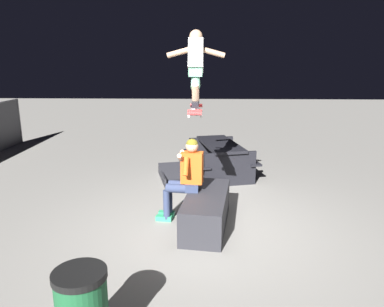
{
  "coord_description": "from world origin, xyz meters",
  "views": [
    {
      "loc": [
        -5.18,
        0.07,
        2.52
      ],
      "look_at": [
        0.29,
        0.26,
        1.13
      ],
      "focal_mm": 33.9,
      "sensor_mm": 36.0,
      "label": 1
    }
  ],
  "objects": [
    {
      "name": "skateboard",
      "position": [
        0.36,
        0.21,
        1.79
      ],
      "size": [
        1.02,
        0.21,
        0.14
      ],
      "color": "#B72D2D"
    },
    {
      "name": "ground_plane",
      "position": [
        0.0,
        0.0,
        0.0
      ],
      "size": [
        40.0,
        40.0,
        0.0
      ],
      "primitive_type": "plane",
      "color": "gray"
    },
    {
      "name": "ledge_box_main",
      "position": [
        0.09,
        0.03,
        0.26
      ],
      "size": [
        1.67,
        0.81,
        0.53
      ],
      "primitive_type": "cube",
      "rotation": [
        0.0,
        0.0,
        -0.13
      ],
      "color": "#28282D",
      "rests_on": "ground"
    },
    {
      "name": "skater_airborne",
      "position": [
        0.42,
        0.21,
        2.48
      ],
      "size": [
        0.62,
        0.89,
        1.12
      ],
      "color": "black"
    },
    {
      "name": "picnic_table_back",
      "position": [
        2.75,
        -0.29,
        0.5
      ],
      "size": [
        1.97,
        1.71,
        0.75
      ],
      "color": "black",
      "rests_on": "ground"
    },
    {
      "name": "kicker_ramp",
      "position": [
        2.42,
        0.52,
        0.05
      ],
      "size": [
        1.38,
        1.25,
        0.32
      ],
      "color": "#28282D",
      "rests_on": "ground"
    },
    {
      "name": "person_sitting_on_ledge",
      "position": [
        0.3,
        0.37,
        0.76
      ],
      "size": [
        0.6,
        0.77,
        1.36
      ],
      "color": "#2D3856",
      "rests_on": "ground"
    }
  ]
}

